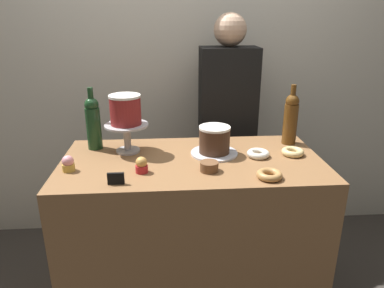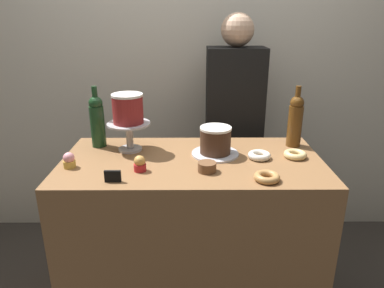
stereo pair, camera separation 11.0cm
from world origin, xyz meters
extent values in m
cube|color=beige|center=(0.00, 0.90, 1.30)|extent=(6.00, 0.05, 2.60)
cube|color=brown|center=(0.00, 0.00, 0.46)|extent=(1.28, 0.65, 0.92)
cylinder|color=#B2B2B7|center=(-0.32, 0.13, 0.92)|extent=(0.12, 0.12, 0.01)
cylinder|color=#B2B2B7|center=(-0.32, 0.13, 0.99)|extent=(0.04, 0.04, 0.13)
cylinder|color=#B2B2B7|center=(-0.32, 0.13, 1.06)|extent=(0.22, 0.22, 0.01)
cylinder|color=maroon|center=(-0.32, 0.13, 1.13)|extent=(0.15, 0.15, 0.14)
cylinder|color=white|center=(-0.32, 0.13, 1.21)|extent=(0.16, 0.16, 0.01)
cylinder|color=silver|center=(0.12, 0.06, 0.92)|extent=(0.24, 0.24, 0.01)
cylinder|color=#3D2619|center=(0.12, 0.06, 0.99)|extent=(0.15, 0.15, 0.12)
cylinder|color=white|center=(0.12, 0.06, 1.06)|extent=(0.16, 0.16, 0.01)
cylinder|color=#193D1E|center=(-0.50, 0.19, 1.03)|extent=(0.08, 0.08, 0.22)
sphere|color=#193D1E|center=(-0.50, 0.19, 1.15)|extent=(0.07, 0.07, 0.07)
cylinder|color=#193D1E|center=(-0.50, 0.19, 1.20)|extent=(0.03, 0.03, 0.08)
cylinder|color=#5B3814|center=(0.55, 0.19, 1.03)|extent=(0.08, 0.08, 0.22)
sphere|color=#5B3814|center=(0.55, 0.19, 1.15)|extent=(0.07, 0.07, 0.07)
cylinder|color=#5B3814|center=(0.55, 0.19, 1.20)|extent=(0.03, 0.03, 0.08)
cylinder|color=red|center=(-0.24, -0.14, 0.93)|extent=(0.06, 0.06, 0.03)
sphere|color=#CC9347|center=(-0.24, -0.14, 0.96)|extent=(0.05, 0.05, 0.05)
cylinder|color=gold|center=(-0.57, -0.10, 0.93)|extent=(0.06, 0.06, 0.03)
sphere|color=pink|center=(-0.57, -0.10, 0.96)|extent=(0.05, 0.05, 0.05)
torus|color=#E0C17F|center=(0.51, 0.02, 0.93)|extent=(0.11, 0.11, 0.03)
torus|color=#B27F47|center=(0.32, -0.24, 0.93)|extent=(0.11, 0.11, 0.03)
torus|color=silver|center=(0.33, 0.01, 0.93)|extent=(0.11, 0.11, 0.03)
cylinder|color=brown|center=(0.07, -0.14, 0.92)|extent=(0.08, 0.08, 0.01)
cylinder|color=brown|center=(0.07, -0.14, 0.93)|extent=(0.08, 0.08, 0.01)
cylinder|color=brown|center=(0.07, -0.14, 0.94)|extent=(0.08, 0.08, 0.01)
cylinder|color=brown|center=(0.07, -0.14, 0.95)|extent=(0.08, 0.08, 0.01)
cube|color=black|center=(-0.34, -0.25, 0.94)|extent=(0.07, 0.01, 0.05)
cube|color=black|center=(0.28, 0.61, 0.42)|extent=(0.28, 0.18, 0.85)
cube|color=black|center=(0.28, 0.61, 1.12)|extent=(0.36, 0.22, 0.55)
sphere|color=tan|center=(0.28, 0.61, 1.50)|extent=(0.20, 0.20, 0.20)
camera|label=1|loc=(-0.12, -1.60, 1.59)|focal=33.12mm
camera|label=2|loc=(-0.01, -1.61, 1.59)|focal=33.12mm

